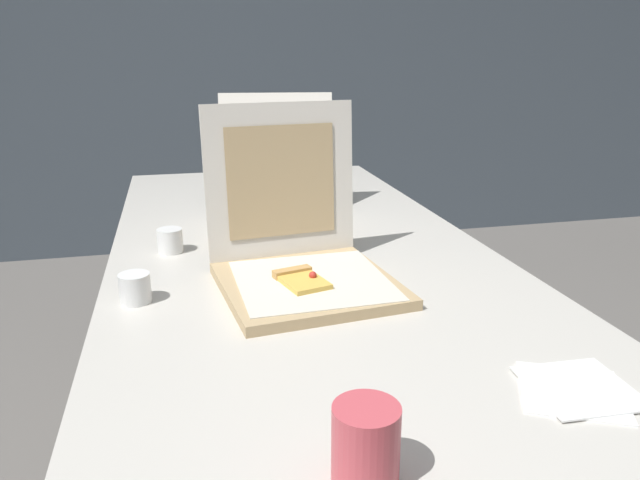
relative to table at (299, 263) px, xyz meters
name	(u,v)px	position (x,y,z in m)	size (l,w,h in m)	color
wall_back	(219,35)	(0.00, 2.37, 0.60)	(10.00, 0.10, 2.60)	#4C5660
table	(299,263)	(0.00, 0.00, 0.00)	(0.93, 2.03, 0.74)	beige
pizza_box_front	(302,260)	(-0.05, -0.26, 0.10)	(0.39, 0.41, 0.37)	tan
pizza_box_middle	(280,206)	(-0.01, 0.21, 0.10)	(0.41, 0.51, 0.35)	tan
cup_white_mid	(170,241)	(-0.32, 0.02, 0.08)	(0.06, 0.06, 0.06)	white
cup_white_near_left	(135,288)	(-0.39, -0.28, 0.08)	(0.06, 0.06, 0.06)	white
cup_printed_front	(366,446)	(-0.10, -0.89, 0.10)	(0.08, 0.08, 0.10)	#D14C56
napkin_pile	(576,389)	(0.26, -0.77, 0.05)	(0.20, 0.20, 0.01)	white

